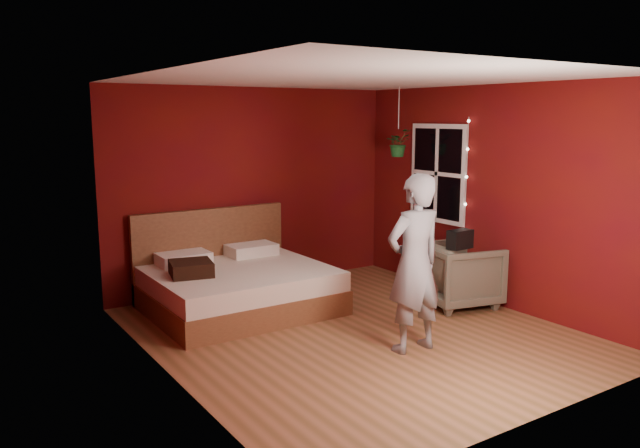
{
  "coord_description": "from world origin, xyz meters",
  "views": [
    {
      "loc": [
        -3.74,
        -4.98,
        2.24
      ],
      "look_at": [
        -0.19,
        0.4,
        1.12
      ],
      "focal_mm": 35.0,
      "sensor_mm": 36.0,
      "label": 1
    }
  ],
  "objects": [
    {
      "name": "room_walls",
      "position": [
        0.0,
        0.0,
        1.68
      ],
      "size": [
        4.04,
        4.54,
        2.62
      ],
      "color": "#60130A",
      "rests_on": "ground"
    },
    {
      "name": "bed",
      "position": [
        -0.67,
        1.44,
        0.29
      ],
      "size": [
        2.0,
        1.7,
        1.1
      ],
      "color": "brown",
      "rests_on": "ground"
    },
    {
      "name": "window",
      "position": [
        1.97,
        0.9,
        1.5
      ],
      "size": [
        0.05,
        0.97,
        1.27
      ],
      "color": "white",
      "rests_on": "room_walls"
    },
    {
      "name": "floor",
      "position": [
        0.0,
        0.0,
        0.0
      ],
      "size": [
        4.5,
        4.5,
        0.0
      ],
      "primitive_type": "plane",
      "color": "brown",
      "rests_on": "ground"
    },
    {
      "name": "hanging_plant",
      "position": [
        1.59,
        1.26,
        1.89
      ],
      "size": [
        0.36,
        0.32,
        0.89
      ],
      "color": "silver",
      "rests_on": "room_walls"
    },
    {
      "name": "handbag",
      "position": [
        1.38,
        -0.09,
        0.86
      ],
      "size": [
        0.31,
        0.17,
        0.21
      ],
      "primitive_type": "cube",
      "rotation": [
        0.0,
        0.0,
        0.06
      ],
      "color": "black",
      "rests_on": "armchair"
    },
    {
      "name": "armchair",
      "position": [
        1.6,
        0.11,
        0.38
      ],
      "size": [
        1.0,
        0.98,
        0.75
      ],
      "primitive_type": "imported",
      "rotation": [
        0.0,
        0.0,
        1.33
      ],
      "color": "#6B6755",
      "rests_on": "ground"
    },
    {
      "name": "throw_pillow",
      "position": [
        -1.25,
        1.37,
        0.58
      ],
      "size": [
        0.53,
        0.53,
        0.16
      ],
      "primitive_type": "cube",
      "rotation": [
        0.0,
        0.0,
        -0.22
      ],
      "color": "black",
      "rests_on": "bed"
    },
    {
      "name": "person",
      "position": [
        0.17,
        -0.68,
        0.86
      ],
      "size": [
        0.63,
        0.42,
        1.71
      ],
      "primitive_type": "imported",
      "rotation": [
        0.0,
        0.0,
        3.12
      ],
      "color": "slate",
      "rests_on": "ground"
    },
    {
      "name": "fairy_lights",
      "position": [
        1.94,
        0.38,
        1.5
      ],
      "size": [
        0.04,
        0.04,
        1.45
      ],
      "color": "silver",
      "rests_on": "room_walls"
    }
  ]
}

